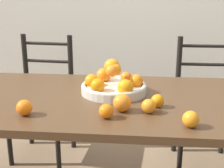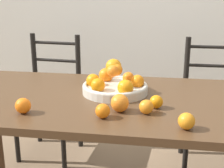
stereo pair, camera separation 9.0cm
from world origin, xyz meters
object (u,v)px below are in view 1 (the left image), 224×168
at_px(fruit_bowl, 113,85).
at_px(chair_right, 205,105).
at_px(orange_loose_5, 122,103).
at_px(orange_loose_2, 149,106).
at_px(orange_loose_3, 106,111).
at_px(orange_loose_0, 24,108).
at_px(orange_loose_1, 191,119).
at_px(orange_loose_4, 158,101).
at_px(chair_left, 43,100).

distance_m(fruit_bowl, chair_right, 0.97).
bearing_deg(fruit_bowl, orange_loose_5, -76.56).
xyz_separation_m(orange_loose_2, chair_right, (0.44, 0.93, -0.33)).
bearing_deg(fruit_bowl, orange_loose_2, -56.28).
bearing_deg(fruit_bowl, orange_loose_3, -89.81).
bearing_deg(orange_loose_2, orange_loose_0, -171.74).
relative_size(orange_loose_1, chair_right, 0.07).
bearing_deg(orange_loose_0, orange_loose_4, 14.94).
relative_size(orange_loose_4, orange_loose_5, 0.75).
bearing_deg(chair_right, orange_loose_4, -115.47).
distance_m(orange_loose_3, orange_loose_4, 0.27).
bearing_deg(orange_loose_2, orange_loose_1, -39.58).
xyz_separation_m(orange_loose_0, orange_loose_3, (0.35, 0.00, -0.00)).
distance_m(orange_loose_1, orange_loose_3, 0.34).
bearing_deg(orange_loose_2, chair_right, 64.79).
height_order(orange_loose_3, chair_left, chair_left).
height_order(chair_left, chair_right, same).
xyz_separation_m(orange_loose_3, chair_right, (0.62, 1.01, -0.33)).
height_order(orange_loose_1, chair_right, chair_right).
xyz_separation_m(orange_loose_1, orange_loose_3, (-0.34, 0.06, -0.00)).
bearing_deg(chair_right, orange_loose_2, -115.81).
distance_m(orange_loose_2, chair_left, 1.27).
distance_m(orange_loose_0, chair_left, 1.10).
bearing_deg(orange_loose_4, fruit_bowl, 138.95).
bearing_deg(orange_loose_1, orange_loose_0, 175.34).
relative_size(orange_loose_5, chair_right, 0.09).
height_order(fruit_bowl, orange_loose_0, fruit_bowl).
distance_m(orange_loose_0, orange_loose_4, 0.59).
distance_m(orange_loose_1, orange_loose_4, 0.24).
relative_size(fruit_bowl, orange_loose_0, 4.96).
height_order(orange_loose_5, chair_left, chair_left).
bearing_deg(orange_loose_0, orange_loose_2, 8.26).
xyz_separation_m(orange_loose_3, orange_loose_4, (0.22, 0.15, -0.00)).
bearing_deg(chair_left, orange_loose_0, -70.56).
relative_size(fruit_bowl, orange_loose_3, 5.45).
xyz_separation_m(fruit_bowl, orange_loose_0, (-0.35, -0.35, -0.01)).
bearing_deg(orange_loose_1, orange_loose_4, 119.76).
xyz_separation_m(orange_loose_1, chair_left, (-0.95, 1.07, -0.33)).
height_order(orange_loose_4, orange_loose_5, orange_loose_5).
height_order(fruit_bowl, orange_loose_4, fruit_bowl).
bearing_deg(orange_loose_0, orange_loose_3, 0.16).
relative_size(fruit_bowl, orange_loose_5, 4.23).
bearing_deg(orange_loose_2, orange_loose_5, 176.08).
bearing_deg(chair_left, orange_loose_3, -53.71).
distance_m(chair_left, chair_right, 1.23).
bearing_deg(fruit_bowl, orange_loose_1, -49.71).
relative_size(orange_loose_1, orange_loose_3, 1.06).
distance_m(orange_loose_3, orange_loose_5, 0.10).
relative_size(orange_loose_3, chair_right, 0.07).
xyz_separation_m(chair_left, chair_right, (1.23, 0.00, 0.00)).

